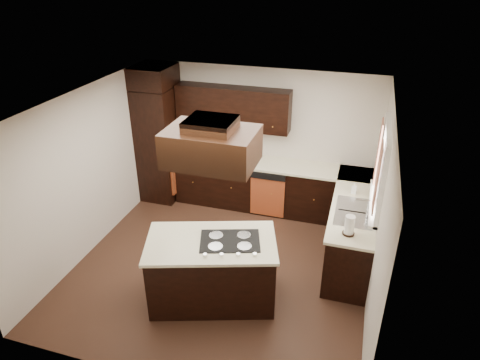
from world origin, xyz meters
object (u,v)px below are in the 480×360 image
Objects in this scene: oven_column at (160,144)px; spice_rack at (221,152)px; range_hood at (211,147)px; island at (212,271)px.

oven_column is 1.19m from spice_rack.
oven_column is at bearing -163.54° from spice_rack.
island is at bearing -87.89° from range_hood.
island is at bearing -57.27° from spice_rack.
island is (1.88, -2.40, -0.62)m from oven_column.
oven_column is 1.33× the size of island.
spice_rack is at bearing -0.11° from oven_column.
spice_rack reaches higher than island.
island is 4.66× the size of spice_rack.
range_hood is (1.88, -2.25, 1.10)m from oven_column.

